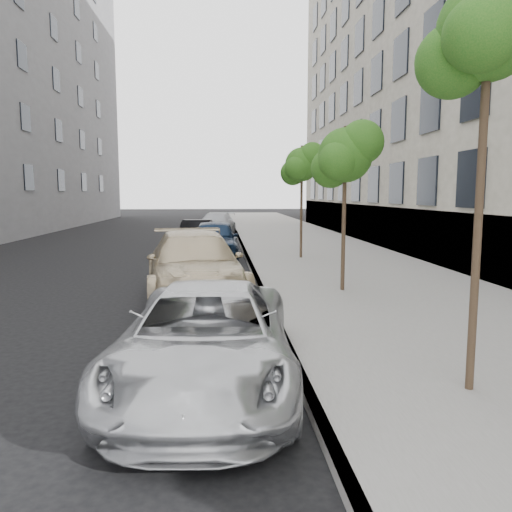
{
  "coord_description": "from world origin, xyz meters",
  "views": [
    {
      "loc": [
        0.08,
        -4.29,
        2.58
      ],
      "look_at": [
        0.72,
        4.24,
        1.5
      ],
      "focal_mm": 35.0,
      "sensor_mm": 36.0,
      "label": 1
    }
  ],
  "objects": [
    {
      "name": "ground",
      "position": [
        0.0,
        0.0,
        0.0
      ],
      "size": [
        160.0,
        160.0,
        0.0
      ],
      "primitive_type": "plane",
      "color": "black",
      "rests_on": "ground"
    },
    {
      "name": "sidewalk",
      "position": [
        4.3,
        24.0,
        0.07
      ],
      "size": [
        6.4,
        72.0,
        0.14
      ],
      "primitive_type": "cube",
      "color": "gray",
      "rests_on": "ground"
    },
    {
      "name": "curb",
      "position": [
        1.18,
        24.0,
        0.07
      ],
      "size": [
        0.15,
        72.0,
        0.14
      ],
      "primitive_type": "cube",
      "color": "#9E9B93",
      "rests_on": "ground"
    },
    {
      "name": "tree_near",
      "position": [
        3.23,
        1.5,
        4.44
      ],
      "size": [
        1.56,
        1.36,
        5.08
      ],
      "color": "#38281C",
      "rests_on": "sidewalk"
    },
    {
      "name": "tree_mid",
      "position": [
        3.23,
        8.0,
        3.51
      ],
      "size": [
        1.69,
        1.49,
        4.21
      ],
      "color": "#38281C",
      "rests_on": "sidewalk"
    },
    {
      "name": "tree_far",
      "position": [
        3.23,
        14.5,
        3.66
      ],
      "size": [
        1.63,
        1.43,
        4.32
      ],
      "color": "#38281C",
      "rests_on": "sidewalk"
    },
    {
      "name": "minivan",
      "position": [
        -0.1,
        2.13,
        0.67
      ],
      "size": [
        2.54,
        4.97,
        1.34
      ],
      "primitive_type": "imported",
      "rotation": [
        0.0,
        0.0,
        -0.07
      ],
      "color": "silver",
      "rests_on": "ground"
    },
    {
      "name": "suv",
      "position": [
        -0.54,
        7.94,
        0.81
      ],
      "size": [
        2.95,
        5.82,
        1.62
      ],
      "primitive_type": "imported",
      "rotation": [
        0.0,
        0.0,
        0.13
      ],
      "color": "tan",
      "rests_on": "ground"
    },
    {
      "name": "sedan_blue",
      "position": [
        -0.1,
        15.27,
        0.77
      ],
      "size": [
        1.9,
        4.57,
        1.55
      ],
      "primitive_type": "imported",
      "rotation": [
        0.0,
        0.0,
        -0.01
      ],
      "color": "#101F37",
      "rests_on": "ground"
    },
    {
      "name": "sedan_black",
      "position": [
        -1.04,
        20.1,
        0.65
      ],
      "size": [
        1.78,
        4.04,
        1.29
      ],
      "primitive_type": "imported",
      "rotation": [
        0.0,
        0.0,
        -0.11
      ],
      "color": "black",
      "rests_on": "ground"
    },
    {
      "name": "sedan_rear",
      "position": [
        -0.1,
        26.3,
        0.7
      ],
      "size": [
        2.74,
        5.1,
        1.41
      ],
      "primitive_type": "imported",
      "rotation": [
        0.0,
        0.0,
        -0.17
      ],
      "color": "#A5A7AD",
      "rests_on": "ground"
    }
  ]
}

